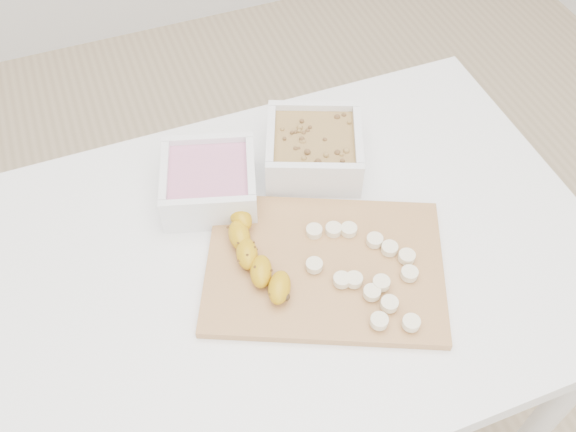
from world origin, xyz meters
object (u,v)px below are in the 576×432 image
object	(u,v)px
bowl_yogurt	(209,181)
banana	(256,254)
table	(294,284)
bowl_granola	(314,148)
cutting_board	(325,266)

from	to	relation	value
bowl_yogurt	banana	world-z (taller)	bowl_yogurt
table	banana	world-z (taller)	banana
banana	bowl_yogurt	bearing A→B (deg)	105.87
bowl_yogurt	bowl_granola	xyz separation A→B (m)	(0.19, 0.01, 0.00)
bowl_granola	cutting_board	world-z (taller)	bowl_granola
table	banana	size ratio (longest dim) A/B	5.07
bowl_granola	cutting_board	size ratio (longest dim) A/B	0.58
cutting_board	banana	world-z (taller)	banana
bowl_yogurt	cutting_board	size ratio (longest dim) A/B	0.52
bowl_granola	banana	world-z (taller)	bowl_granola
table	bowl_granola	xyz separation A→B (m)	(0.10, 0.17, 0.14)
banana	cutting_board	bearing A→B (deg)	-17.25
bowl_granola	banana	bearing A→B (deg)	-133.98
table	bowl_granola	distance (m)	0.24
bowl_yogurt	bowl_granola	bearing A→B (deg)	2.08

